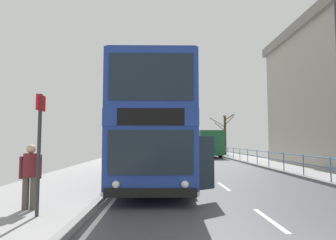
{
  "coord_description": "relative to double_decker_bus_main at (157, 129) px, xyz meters",
  "views": [
    {
      "loc": [
        -2.5,
        -4.03,
        1.81
      ],
      "look_at": [
        -2.24,
        6.55,
        2.59
      ],
      "focal_mm": 30.45,
      "sensor_mm": 36.0,
      "label": 1
    }
  ],
  "objects": [
    {
      "name": "bare_tree_far_00",
      "position": [
        7.91,
        20.78,
        0.4
      ],
      "size": [
        3.11,
        1.42,
        4.91
      ],
      "color": "#423328",
      "rests_on": "ground"
    },
    {
      "name": "bus_stop_sign_near",
      "position": [
        -2.55,
        -6.72,
        -0.52
      ],
      "size": [
        0.08,
        0.44,
        2.74
      ],
      "color": "#2D2D33",
      "rests_on": "ground"
    },
    {
      "name": "background_bus_far_lane",
      "position": [
        5.36,
        21.17,
        -0.74
      ],
      "size": [
        2.82,
        10.99,
        2.91
      ],
      "color": "#19512D",
      "rests_on": "ground"
    },
    {
      "name": "pedestrian_companion",
      "position": [
        -3.01,
        -6.06,
        -1.28
      ],
      "size": [
        0.54,
        0.53,
        1.58
      ],
      "color": "#4C473D",
      "rests_on": "ground"
    },
    {
      "name": "double_decker_bus_main",
      "position": [
        0.0,
        0.0,
        0.0
      ],
      "size": [
        3.3,
        11.47,
        4.47
      ],
      "color": "navy",
      "rests_on": "ground"
    },
    {
      "name": "pedestrian_railing_far_kerb",
      "position": [
        7.15,
        5.05,
        -1.52
      ],
      "size": [
        0.05,
        26.89,
        1.0
      ],
      "color": "#386BA8",
      "rests_on": "ground"
    }
  ]
}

